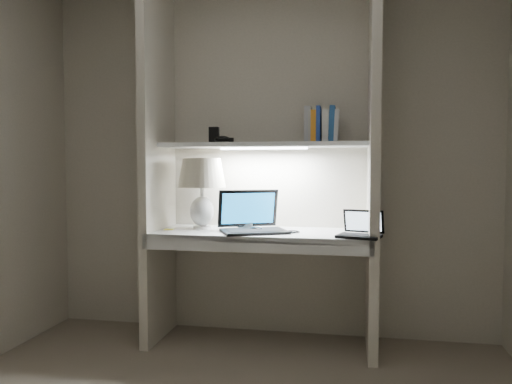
% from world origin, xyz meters
% --- Properties ---
extents(back_wall, '(3.20, 0.01, 2.50)m').
position_xyz_m(back_wall, '(0.00, 1.50, 1.25)').
color(back_wall, beige).
rests_on(back_wall, floor).
extents(alcove_panel_left, '(0.06, 0.55, 2.50)m').
position_xyz_m(alcove_panel_left, '(-0.73, 1.23, 1.25)').
color(alcove_panel_left, beige).
rests_on(alcove_panel_left, floor).
extents(alcove_panel_right, '(0.06, 0.55, 2.50)m').
position_xyz_m(alcove_panel_right, '(0.73, 1.23, 1.25)').
color(alcove_panel_right, beige).
rests_on(alcove_panel_right, floor).
extents(desk, '(1.40, 0.55, 0.04)m').
position_xyz_m(desk, '(0.00, 1.23, 0.75)').
color(desk, white).
rests_on(desk, alcove_panel_left).
extents(desk_apron, '(1.46, 0.03, 0.10)m').
position_xyz_m(desk_apron, '(0.00, 0.96, 0.72)').
color(desk_apron, silver).
rests_on(desk_apron, desk).
extents(shelf, '(1.40, 0.36, 0.03)m').
position_xyz_m(shelf, '(0.00, 1.32, 1.35)').
color(shelf, silver).
rests_on(shelf, back_wall).
extents(strip_light, '(0.60, 0.04, 0.02)m').
position_xyz_m(strip_light, '(0.00, 1.32, 1.33)').
color(strip_light, white).
rests_on(strip_light, shelf).
extents(table_lamp, '(0.33, 0.33, 0.49)m').
position_xyz_m(table_lamp, '(-0.43, 1.27, 1.10)').
color(table_lamp, white).
rests_on(table_lamp, desk).
extents(laptop_main, '(0.53, 0.50, 0.28)m').
position_xyz_m(laptop_main, '(-0.06, 1.20, 0.83)').
color(laptop_main, black).
rests_on(laptop_main, desk).
extents(laptop_netbook, '(0.30, 0.28, 0.16)m').
position_xyz_m(laptop_netbook, '(0.65, 1.07, 0.81)').
color(laptop_netbook, black).
rests_on(laptop_netbook, desk).
extents(speaker, '(0.12, 0.09, 0.14)m').
position_xyz_m(speaker, '(-0.14, 1.35, 0.84)').
color(speaker, silver).
rests_on(speaker, desk).
extents(mouse, '(0.11, 0.09, 0.03)m').
position_xyz_m(mouse, '(-0.03, 1.20, 0.79)').
color(mouse, black).
rests_on(mouse, desk).
extents(cable_coil, '(0.14, 0.14, 0.01)m').
position_xyz_m(cable_coil, '(0.21, 1.18, 0.78)').
color(cable_coil, black).
rests_on(cable_coil, desk).
extents(sticky_note, '(0.08, 0.08, 0.00)m').
position_xyz_m(sticky_note, '(-0.64, 1.19, 0.77)').
color(sticky_note, yellow).
rests_on(sticky_note, desk).
extents(book_row, '(0.23, 0.16, 0.24)m').
position_xyz_m(book_row, '(0.39, 1.36, 1.48)').
color(book_row, silver).
rests_on(book_row, shelf).
extents(shelf_box, '(0.07, 0.05, 0.12)m').
position_xyz_m(shelf_box, '(-0.37, 1.38, 1.42)').
color(shelf_box, black).
rests_on(shelf_box, shelf).
extents(shelf_gadget, '(0.14, 0.12, 0.05)m').
position_xyz_m(shelf_gadget, '(-0.29, 1.31, 1.39)').
color(shelf_gadget, black).
rests_on(shelf_gadget, shelf).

